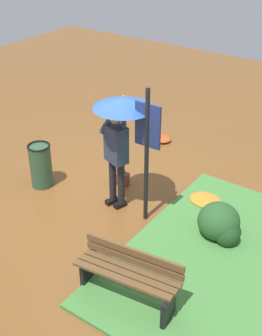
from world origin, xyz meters
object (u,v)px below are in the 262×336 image
Objects in this scene: handbag at (121,178)px; person_with_umbrella at (120,124)px; info_sign_post at (147,141)px; trash_bin at (41,165)px; park_bench at (128,275)px.

person_with_umbrella is at bearing -53.15° from handbag.
info_sign_post reaches higher than trash_bin.
person_with_umbrella is at bearing 173.64° from info_sign_post.
info_sign_post is 2.37m from trash_bin.
park_bench is at bearing -63.95° from info_sign_post.
park_bench is (1.74, -2.20, 0.28)m from handbag.
person_with_umbrella is 1.58m from handbag.
park_bench is at bearing -51.32° from person_with_umbrella.
handbag is (-0.95, 0.60, -1.32)m from info_sign_post.
info_sign_post is 1.64× the size of park_bench.
person_with_umbrella is 0.56m from info_sign_post.
info_sign_post is 2.07m from park_bench.
info_sign_post is 1.73m from handbag.
trash_bin reaches higher than park_bench.
park_bench is 1.68× the size of trash_bin.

